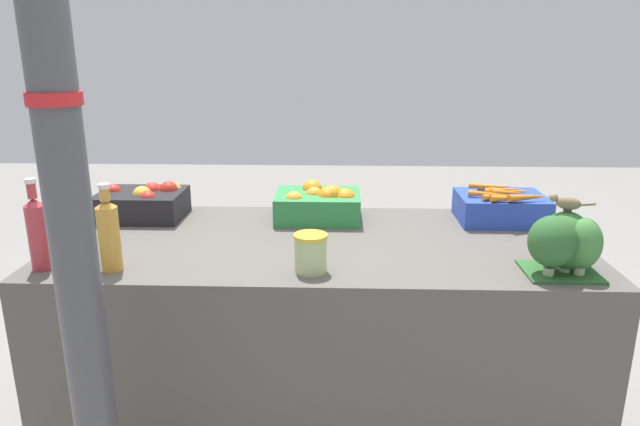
% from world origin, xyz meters
% --- Properties ---
extents(ground_plane, '(10.00, 10.00, 0.00)m').
position_xyz_m(ground_plane, '(0.00, 0.00, 0.00)').
color(ground_plane, gray).
extents(market_table, '(1.86, 0.85, 0.76)m').
position_xyz_m(market_table, '(0.00, 0.00, 0.38)').
color(market_table, '#56514C').
rests_on(market_table, ground_plane).
extents(support_pole, '(0.12, 0.12, 2.39)m').
position_xyz_m(support_pole, '(-0.55, -0.70, 1.20)').
color(support_pole, '#4C4C51').
rests_on(support_pole, ground_plane).
extents(apple_crate, '(0.33, 0.26, 0.14)m').
position_xyz_m(apple_crate, '(-0.72, 0.26, 0.82)').
color(apple_crate, black).
rests_on(apple_crate, market_table).
extents(orange_crate, '(0.33, 0.26, 0.15)m').
position_xyz_m(orange_crate, '(-0.01, 0.25, 0.82)').
color(orange_crate, '#2D8442').
rests_on(orange_crate, market_table).
extents(carrot_crate, '(0.33, 0.27, 0.14)m').
position_xyz_m(carrot_crate, '(0.71, 0.25, 0.82)').
color(carrot_crate, '#2847B7').
rests_on(carrot_crate, market_table).
extents(broccoli_pile, '(0.23, 0.20, 0.19)m').
position_xyz_m(broccoli_pile, '(0.75, -0.29, 0.85)').
color(broccoli_pile, '#2D602D').
rests_on(broccoli_pile, market_table).
extents(juice_bottle_ruby, '(0.06, 0.06, 0.29)m').
position_xyz_m(juice_bottle_ruby, '(-0.85, -0.31, 0.88)').
color(juice_bottle_ruby, '#B2333D').
rests_on(juice_bottle_ruby, market_table).
extents(juice_bottle_cloudy, '(0.08, 0.08, 0.30)m').
position_xyz_m(juice_bottle_cloudy, '(-0.74, -0.31, 0.88)').
color(juice_bottle_cloudy, beige).
rests_on(juice_bottle_cloudy, market_table).
extents(juice_bottle_amber, '(0.07, 0.07, 0.27)m').
position_xyz_m(juice_bottle_amber, '(-0.63, -0.31, 0.87)').
color(juice_bottle_amber, gold).
rests_on(juice_bottle_amber, market_table).
extents(pickle_jar, '(0.10, 0.10, 0.12)m').
position_xyz_m(pickle_jar, '(-0.02, -0.30, 0.82)').
color(pickle_jar, '#B2C684').
rests_on(pickle_jar, market_table).
extents(sparrow_bird, '(0.13, 0.07, 0.05)m').
position_xyz_m(sparrow_bird, '(0.75, -0.27, 0.97)').
color(sparrow_bird, '#4C3D2D').
rests_on(sparrow_bird, broccoli_pile).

